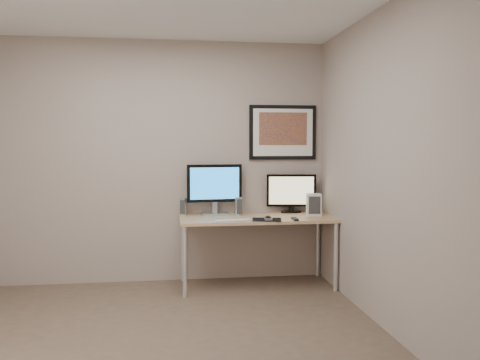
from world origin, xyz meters
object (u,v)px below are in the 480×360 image
Objects in this scene: monitor_large at (215,187)px; keyboard at (233,220)px; speaker_left at (183,207)px; framed_art at (283,132)px; monitor_tv at (291,192)px; fan_unit at (314,205)px; desk at (257,223)px; speaker_right at (239,206)px.

monitor_large reaches higher than keyboard.
speaker_left is at bearing 172.57° from monitor_large.
framed_art is 1.38× the size of monitor_tv.
fan_unit is (1.04, -0.22, -0.18)m from monitor_large.
framed_art is 0.67m from monitor_tv.
framed_art is at bearing 139.97° from fan_unit.
desk is 0.61m from monitor_large.
desk is at bearing -169.47° from fan_unit.
framed_art is 3.20× the size of fan_unit.
desk is at bearing 33.39° from keyboard.
keyboard is at bearing -137.17° from framed_art.
keyboard is at bearing -154.85° from fan_unit.
keyboard is at bearing -29.77° from speaker_left.
framed_art reaches higher than speaker_left.
fan_unit is (1.38, -0.23, 0.03)m from speaker_left.
speaker_left is 0.94× the size of speaker_right.
speaker_right is at bearing 66.54° from keyboard.
monitor_large is (-0.42, 0.24, 0.37)m from desk.
keyboard is at bearing -135.49° from monitor_tv.
speaker_right is at bearing 178.50° from fan_unit.
keyboard reaches higher than desk.
desk is at bearing -35.50° from monitor_large.
speaker_right is at bearing 7.74° from speaker_left.
framed_art is 1.95× the size of keyboard.
fan_unit is at bearing -17.09° from monitor_large.
speaker_right is 0.80m from fan_unit.
framed_art reaches higher than fan_unit.
speaker_right is at bearing -161.17° from monitor_tv.
speaker_left is 0.47× the size of keyboard.
keyboard is at bearing -113.60° from speaker_right.
monitor_tv is at bearing -3.37° from monitor_large.
speaker_right reaches higher than desk.
speaker_left is 0.59m from speaker_right.
monitor_tv is 0.91m from keyboard.
desk is 2.13× the size of framed_art.
monitor_large is 0.33m from speaker_right.
monitor_large reaches higher than speaker_right.
monitor_tv reaches higher than speaker_left.
desk is 0.59m from monitor_tv.
monitor_tv is 0.63m from speaker_right.
monitor_tv is 0.33m from fan_unit.
monitor_large reaches higher than monitor_tv.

